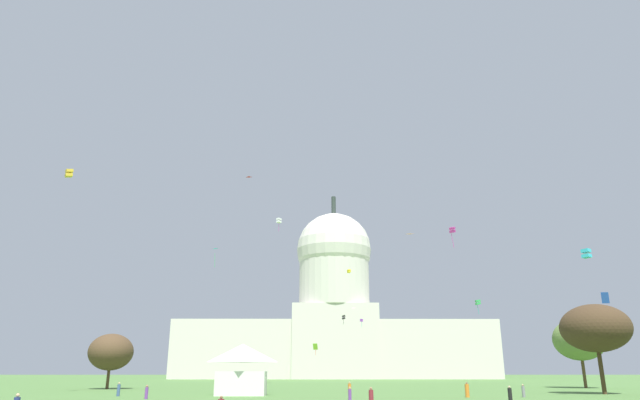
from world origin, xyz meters
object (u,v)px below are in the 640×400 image
at_px(tree_west_far, 111,352).
at_px(person_purple_front_left, 147,393).
at_px(kite_yellow_mid, 349,271).
at_px(kite_red_high, 248,177).
at_px(person_denim_aisle_center, 119,390).
at_px(kite_turquoise_mid, 217,252).
at_px(person_orange_back_left, 350,388).
at_px(kite_black_mid, 344,317).
at_px(person_purple_mid_center, 350,395).
at_px(person_maroon_back_right, 371,399).
at_px(kite_blue_low, 605,298).
at_px(kite_lime_low, 315,347).
at_px(kite_orange_mid, 410,235).
at_px(kite_cyan_low, 586,253).
at_px(kite_violet_low, 361,320).
at_px(tree_east_mid, 595,328).
at_px(person_orange_near_tent, 467,390).
at_px(kite_gold_mid, 69,173).
at_px(person_grey_near_tree_west, 523,391).
at_px(tree_east_near, 579,339).
at_px(kite_white_high, 279,221).
at_px(kite_pink_mid, 353,310).
at_px(capitol_building, 334,317).
at_px(person_black_near_tree_east, 510,396).
at_px(event_tent, 242,369).
at_px(kite_magenta_mid, 452,230).
at_px(kite_green_low, 478,302).

xyz_separation_m(tree_west_far, person_purple_front_left, (16.72, -34.01, -5.40)).
xyz_separation_m(kite_yellow_mid, kite_red_high, (-26.74, -56.85, 12.08)).
relative_size(person_denim_aisle_center, kite_turquoise_mid, 0.39).
distance_m(person_orange_back_left, kite_black_mid, 88.27).
xyz_separation_m(person_purple_mid_center, person_maroon_back_right, (1.13, -10.33, 0.10)).
height_order(kite_blue_low, kite_lime_low, kite_blue_low).
distance_m(person_denim_aisle_center, kite_orange_mid, 69.04).
xyz_separation_m(tree_west_far, kite_cyan_low, (70.33, -30.09, 11.29)).
height_order(kite_blue_low, kite_violet_low, kite_violet_low).
relative_size(tree_west_far, person_orange_back_left, 6.72).
height_order(person_orange_back_left, kite_cyan_low, kite_cyan_low).
xyz_separation_m(tree_east_mid, person_orange_near_tent, (-20.80, -8.77, -7.86)).
relative_size(kite_turquoise_mid, kite_lime_low, 1.58).
distance_m(tree_west_far, person_purple_front_left, 38.29).
distance_m(kite_gold_mid, kite_red_high, 52.66).
relative_size(tree_east_mid, person_grey_near_tree_west, 8.67).
distance_m(person_purple_mid_center, kite_orange_mid, 66.43).
height_order(person_orange_near_tent, kite_black_mid, kite_black_mid).
bearing_deg(tree_east_near, person_grey_near_tree_west, -124.65).
height_order(kite_orange_mid, kite_white_high, kite_white_high).
bearing_deg(person_denim_aisle_center, kite_turquoise_mid, -166.91).
distance_m(tree_east_mid, kite_gold_mid, 77.47).
xyz_separation_m(kite_white_high, kite_gold_mid, (-26.48, -55.89, -8.20)).
bearing_deg(kite_white_high, person_orange_near_tent, -21.68).
bearing_deg(person_purple_mid_center, kite_pink_mid, -10.21).
xyz_separation_m(tree_east_near, person_purple_mid_center, (-45.26, -45.15, -7.82)).
xyz_separation_m(person_grey_near_tree_west, kite_red_high, (-40.54, 51.61, 45.47)).
bearing_deg(kite_lime_low, person_orange_back_left, -27.63).
distance_m(capitol_building, kite_red_high, 100.99).
distance_m(kite_orange_mid, kite_turquoise_mid, 44.17).
relative_size(tree_east_near, kite_lime_low, 4.63).
relative_size(person_purple_mid_center, kite_black_mid, 0.51).
distance_m(person_maroon_back_right, kite_red_high, 87.86).
bearing_deg(person_black_near_tree_east, person_orange_near_tent, 56.99).
bearing_deg(tree_east_near, kite_turquoise_mid, 164.03).
xyz_separation_m(event_tent, kite_lime_low, (9.47, 57.55, 5.08)).
relative_size(kite_magenta_mid, kite_black_mid, 1.32).
height_order(person_orange_near_tent, kite_magenta_mid, kite_magenta_mid).
height_order(capitol_building, kite_yellow_mid, capitol_building).
bearing_deg(kite_magenta_mid, tree_east_near, 49.43).
relative_size(tree_east_mid, person_black_near_tree_east, 7.79).
distance_m(person_maroon_back_right, kite_white_high, 91.41).
bearing_deg(kite_lime_low, tree_east_mid, 2.54).
bearing_deg(kite_pink_mid, capitol_building, 128.20).
height_order(kite_green_low, kite_turquoise_mid, kite_turquoise_mid).
distance_m(person_denim_aisle_center, kite_lime_low, 64.73).
bearing_deg(person_black_near_tree_east, kite_yellow_mid, 58.50).
relative_size(person_purple_mid_center, kite_gold_mid, 1.11).
bearing_deg(tree_west_far, kite_yellow_mid, 59.28).
xyz_separation_m(capitol_building, person_grey_near_tree_west, (17.31, -147.08, -22.15)).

